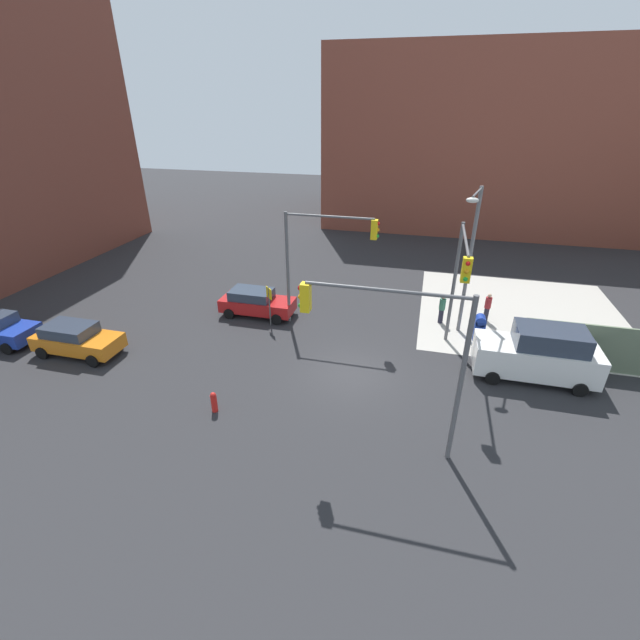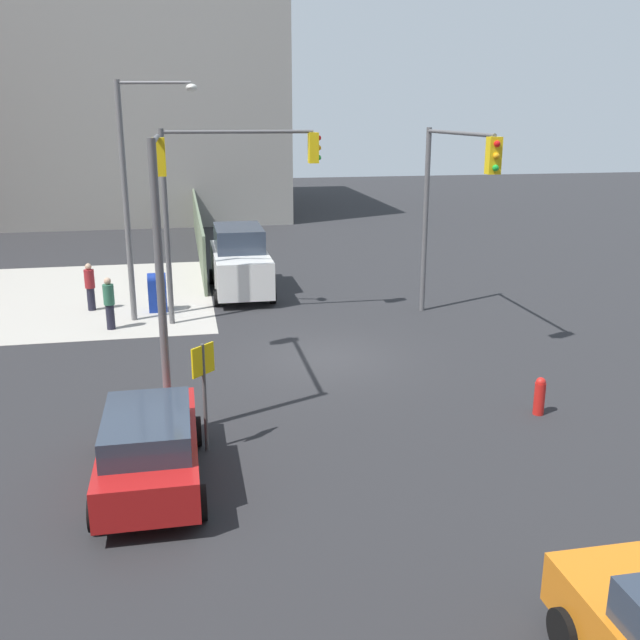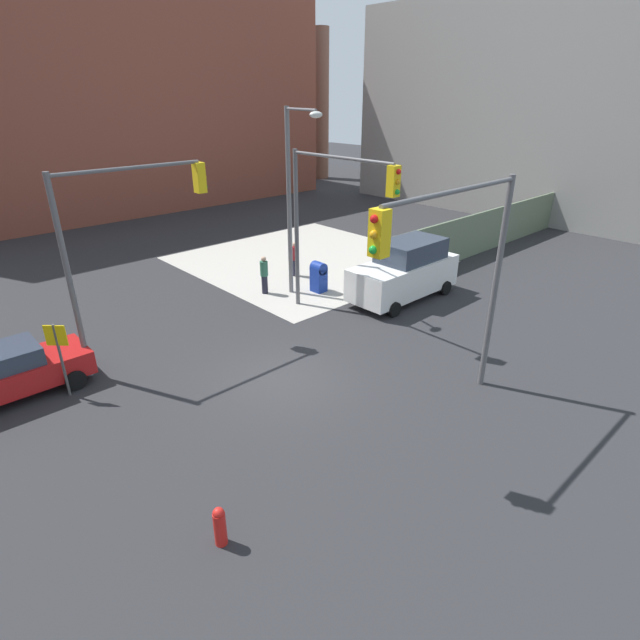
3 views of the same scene
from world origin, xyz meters
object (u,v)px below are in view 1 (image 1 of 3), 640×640
(traffic_signal_se_corner, at_px, (398,340))
(hatchback_orange, at_px, (76,339))
(mailbox_blue, at_px, (479,327))
(hatchback_red, at_px, (256,302))
(traffic_signal_nw_corner, at_px, (321,249))
(traffic_signal_ne_corner, at_px, (459,273))
(street_lamp_corner, at_px, (470,253))
(van_white_delivery, at_px, (538,354))
(fire_hydrant, at_px, (214,402))
(pedestrian_waiting, at_px, (487,307))
(pedestrian_crossing, at_px, (442,308))

(traffic_signal_se_corner, distance_m, hatchback_orange, 16.95)
(traffic_signal_se_corner, xyz_separation_m, mailbox_blue, (3.88, 9.50, -3.88))
(mailbox_blue, xyz_separation_m, hatchback_red, (-12.90, -0.18, 0.08))
(traffic_signal_nw_corner, xyz_separation_m, traffic_signal_ne_corner, (7.07, -2.02, 0.01))
(street_lamp_corner, distance_m, hatchback_red, 12.45)
(hatchback_red, bearing_deg, van_white_delivery, -11.26)
(traffic_signal_nw_corner, height_order, fire_hydrant, traffic_signal_nw_corner)
(traffic_signal_nw_corner, height_order, traffic_signal_ne_corner, same)
(traffic_signal_se_corner, height_order, mailbox_blue, traffic_signal_se_corner)
(fire_hydrant, height_order, hatchback_orange, hatchback_orange)
(traffic_signal_ne_corner, distance_m, van_white_delivery, 5.24)
(traffic_signal_nw_corner, distance_m, street_lamp_corner, 7.75)
(van_white_delivery, bearing_deg, pedestrian_waiting, 106.64)
(traffic_signal_nw_corner, distance_m, hatchback_red, 5.59)
(hatchback_orange, bearing_deg, mailbox_blue, 18.28)
(fire_hydrant, relative_size, pedestrian_waiting, 0.54)
(fire_hydrant, bearing_deg, pedestrian_crossing, 49.31)
(traffic_signal_ne_corner, xyz_separation_m, hatchback_orange, (-18.46, -4.14, -3.78))
(fire_hydrant, distance_m, pedestrian_crossing, 14.12)
(street_lamp_corner, distance_m, pedestrian_waiting, 4.58)
(pedestrian_crossing, bearing_deg, hatchback_red, -81.98)
(hatchback_red, bearing_deg, hatchback_orange, -138.24)
(traffic_signal_nw_corner, relative_size, hatchback_red, 1.47)
(mailbox_blue, distance_m, fire_hydrant, 14.50)
(traffic_signal_ne_corner, xyz_separation_m, van_white_delivery, (3.97, -0.68, -3.34))
(street_lamp_corner, relative_size, hatchback_red, 1.81)
(traffic_signal_nw_corner, bearing_deg, mailbox_blue, 3.26)
(hatchback_red, xyz_separation_m, van_white_delivery, (15.17, -3.02, 0.44))
(pedestrian_waiting, bearing_deg, traffic_signal_nw_corner, 21.61)
(traffic_signal_nw_corner, relative_size, traffic_signal_se_corner, 1.00)
(fire_hydrant, distance_m, van_white_delivery, 14.77)
(hatchback_orange, bearing_deg, pedestrian_crossing, 24.20)
(mailbox_blue, height_order, pedestrian_crossing, pedestrian_crossing)
(traffic_signal_se_corner, relative_size, street_lamp_corner, 0.81)
(fire_hydrant, height_order, pedestrian_crossing, pedestrian_crossing)
(fire_hydrant, relative_size, van_white_delivery, 0.17)
(traffic_signal_se_corner, relative_size, traffic_signal_ne_corner, 1.00)
(van_white_delivery, relative_size, pedestrian_crossing, 3.05)
(hatchback_red, bearing_deg, traffic_signal_nw_corner, -4.46)
(traffic_signal_se_corner, xyz_separation_m, hatchback_red, (-9.02, 9.32, -3.80))
(traffic_signal_se_corner, xyz_separation_m, street_lamp_corner, (2.80, 9.94, 0.06))
(traffic_signal_ne_corner, relative_size, pedestrian_waiting, 3.71)
(street_lamp_corner, height_order, fire_hydrant, street_lamp_corner)
(hatchback_orange, bearing_deg, fire_hydrant, -15.85)
(traffic_signal_ne_corner, height_order, hatchback_orange, traffic_signal_ne_corner)
(hatchback_orange, bearing_deg, traffic_signal_ne_corner, 12.63)
(traffic_signal_ne_corner, bearing_deg, street_lamp_corner, 78.23)
(mailbox_blue, bearing_deg, fire_hydrant, -140.60)
(traffic_signal_se_corner, height_order, pedestrian_crossing, traffic_signal_se_corner)
(street_lamp_corner, bearing_deg, hatchback_orange, -159.59)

